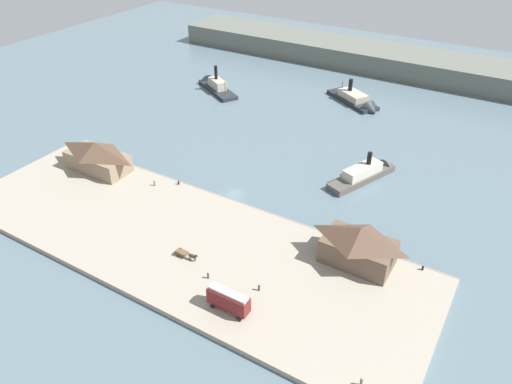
# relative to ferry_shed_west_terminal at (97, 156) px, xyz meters

# --- Properties ---
(ground_plane) EXTENTS (320.00, 320.00, 0.00)m
(ground_plane) POSITION_rel_ferry_shed_west_terminal_xyz_m (36.58, 9.89, -5.29)
(ground_plane) COLOR slate
(quay_promenade) EXTENTS (110.00, 36.00, 1.20)m
(quay_promenade) POSITION_rel_ferry_shed_west_terminal_xyz_m (36.58, -12.11, -4.69)
(quay_promenade) COLOR #9E9384
(quay_promenade) RESTS_ON ground
(seawall_edge) EXTENTS (110.00, 0.80, 1.00)m
(seawall_edge) POSITION_rel_ferry_shed_west_terminal_xyz_m (36.58, 6.29, -4.79)
(seawall_edge) COLOR gray
(seawall_edge) RESTS_ON ground
(ferry_shed_west_terminal) EXTENTS (17.49, 8.58, 8.04)m
(ferry_shed_west_terminal) POSITION_rel_ferry_shed_west_terminal_xyz_m (0.00, 0.00, 0.00)
(ferry_shed_west_terminal) COLOR #847056
(ferry_shed_west_terminal) RESTS_ON quay_promenade
(ferry_shed_central_terminal) EXTENTS (14.35, 8.92, 8.60)m
(ferry_shed_central_terminal) POSITION_rel_ferry_shed_west_terminal_xyz_m (72.40, 0.63, 0.28)
(ferry_shed_central_terminal) COLOR brown
(ferry_shed_central_terminal) RESTS_ON quay_promenade
(street_tram) EXTENTS (8.07, 2.52, 4.54)m
(street_tram) POSITION_rel_ferry_shed_west_terminal_xyz_m (57.40, -23.73, -1.46)
(street_tram) COLOR maroon
(street_tram) RESTS_ON quay_promenade
(horse_cart) EXTENTS (5.55, 1.47, 1.87)m
(horse_cart) POSITION_rel_ferry_shed_west_terminal_xyz_m (41.88, -16.30, -3.16)
(horse_cart) COLOR brown
(horse_cart) RESTS_ON quay_promenade
(pedestrian_walking_east) EXTENTS (0.41, 0.41, 1.66)m
(pedestrian_walking_east) POSITION_rel_ferry_shed_west_terminal_xyz_m (18.02, 1.39, -3.33)
(pedestrian_walking_east) COLOR #6B5B4C
(pedestrian_walking_east) RESTS_ON quay_promenade
(pedestrian_by_tram) EXTENTS (0.38, 0.38, 1.55)m
(pedestrian_by_tram) POSITION_rel_ferry_shed_west_terminal_xyz_m (49.35, -18.96, -3.38)
(pedestrian_by_tram) COLOR #33384C
(pedestrian_by_tram) RESTS_ON quay_promenade
(pedestrian_standing_center) EXTENTS (0.44, 0.44, 1.79)m
(pedestrian_standing_center) POSITION_rel_ferry_shed_west_terminal_xyz_m (83.51, -26.09, -3.27)
(pedestrian_standing_center) COLOR #6B5B4C
(pedestrian_standing_center) RESTS_ON quay_promenade
(pedestrian_near_east_shed) EXTENTS (0.39, 0.39, 1.59)m
(pedestrian_near_east_shed) POSITION_rel_ferry_shed_west_terminal_xyz_m (59.56, -16.66, -3.36)
(pedestrian_near_east_shed) COLOR #33384C
(pedestrian_near_east_shed) RESTS_ON quay_promenade
(mooring_post_center_west) EXTENTS (0.44, 0.44, 0.90)m
(mooring_post_center_west) POSITION_rel_ferry_shed_west_terminal_xyz_m (84.58, 5.07, -3.64)
(mooring_post_center_west) COLOR black
(mooring_post_center_west) RESTS_ON quay_promenade
(mooring_post_east) EXTENTS (0.44, 0.44, 0.90)m
(mooring_post_east) POSITION_rel_ferry_shed_west_terminal_xyz_m (22.86, 4.98, -3.64)
(mooring_post_east) COLOR black
(mooring_post_east) RESTS_ON quay_promenade
(ferry_moored_west) EXTENTS (23.35, 16.75, 11.38)m
(ferry_moored_west) POSITION_rel_ferry_shed_west_terminal_xyz_m (-9.19, 65.82, -3.97)
(ferry_moored_west) COLOR #23282D
(ferry_moored_west) RESTS_ON ground
(ferry_near_quay) EXTENTS (23.33, 17.76, 10.10)m
(ferry_near_quay) POSITION_rel_ferry_shed_west_terminal_xyz_m (42.56, 78.89, -4.06)
(ferry_near_quay) COLOR #23282D
(ferry_near_quay) RESTS_ON ground
(ferry_departing_north) EXTENTS (12.75, 23.08, 8.84)m
(ferry_departing_north) POSITION_rel_ferry_shed_west_terminal_xyz_m (62.11, 34.71, -3.72)
(ferry_departing_north) COLOR #514C47
(ferry_departing_north) RESTS_ON ground
(far_headland) EXTENTS (180.00, 24.00, 8.00)m
(far_headland) POSITION_rel_ferry_shed_west_terminal_xyz_m (36.58, 119.89, -1.29)
(far_headland) COLOR #60665B
(far_headland) RESTS_ON ground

